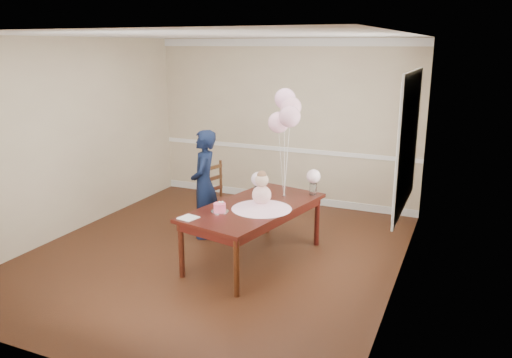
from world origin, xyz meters
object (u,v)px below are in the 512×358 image
object	(u,v)px
dining_chair_seat	(222,203)
woman	(204,184)
birthday_cake	(220,207)
dining_table_top	(254,207)

from	to	relation	value
dining_chair_seat	woman	bearing A→B (deg)	-116.31
birthday_cake	dining_table_top	bearing A→B (deg)	53.97
birthday_cake	dining_chair_seat	xyz separation A→B (m)	(-0.50, 1.03, -0.32)
birthday_cake	dining_chair_seat	distance (m)	1.19
dining_table_top	dining_chair_seat	xyz separation A→B (m)	(-0.78, 0.65, -0.24)
dining_table_top	woman	size ratio (longest dim) A/B	1.27
birthday_cake	woman	size ratio (longest dim) A/B	0.09
dining_table_top	birthday_cake	world-z (taller)	birthday_cake
dining_table_top	woman	xyz separation A→B (m)	(-0.95, 0.47, 0.06)
dining_table_top	dining_chair_seat	bearing A→B (deg)	152.00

